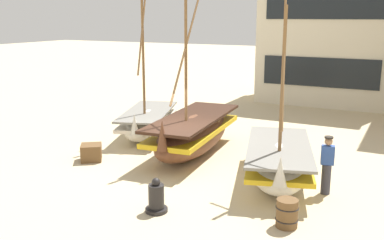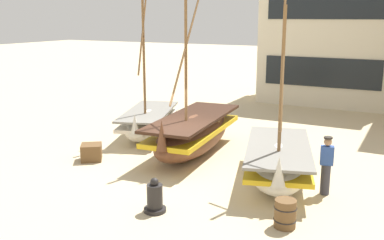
{
  "view_description": "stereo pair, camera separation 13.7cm",
  "coord_description": "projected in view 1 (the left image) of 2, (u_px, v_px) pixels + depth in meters",
  "views": [
    {
      "loc": [
        6.88,
        -12.48,
        4.94
      ],
      "look_at": [
        0.0,
        1.0,
        1.4
      ],
      "focal_mm": 41.79,
      "sensor_mm": 36.0,
      "label": 1
    },
    {
      "loc": [
        7.01,
        -12.42,
        4.94
      ],
      "look_at": [
        0.0,
        1.0,
        1.4
      ],
      "focal_mm": 41.79,
      "sensor_mm": 36.0,
      "label": 2
    }
  ],
  "objects": [
    {
      "name": "fishing_boat_near_left",
      "position": [
        278.0,
        161.0,
        13.57
      ],
      "size": [
        3.1,
        4.9,
        5.89
      ],
      "color": "silver",
      "rests_on": "ground"
    },
    {
      "name": "capstan_winch",
      "position": [
        156.0,
        198.0,
        11.47
      ],
      "size": [
        0.58,
        0.58,
        0.92
      ],
      "color": "black",
      "rests_on": "ground"
    },
    {
      "name": "fisherman_by_hull",
      "position": [
        327.0,
        166.0,
        12.53
      ],
      "size": [
        0.4,
        0.3,
        1.68
      ],
      "color": "#33333D",
      "rests_on": "ground"
    },
    {
      "name": "fishing_boat_far_right",
      "position": [
        148.0,
        122.0,
        18.69
      ],
      "size": [
        3.08,
        4.74,
        6.33
      ],
      "color": "silver",
      "rests_on": "ground"
    },
    {
      "name": "fishing_boat_centre_large",
      "position": [
        193.0,
        133.0,
        16.25
      ],
      "size": [
        2.34,
        5.58,
        6.01
      ],
      "color": "brown",
      "rests_on": "ground"
    },
    {
      "name": "harbor_building_main",
      "position": [
        332.0,
        37.0,
        26.17
      ],
      "size": [
        7.64,
        5.94,
        7.46
      ],
      "color": "beige",
      "rests_on": "ground"
    },
    {
      "name": "ground_plane",
      "position": [
        178.0,
        167.0,
        14.99
      ],
      "size": [
        120.0,
        120.0,
        0.0
      ],
      "primitive_type": "plane",
      "color": "#CCB78E"
    },
    {
      "name": "cargo_crate",
      "position": [
        91.0,
        153.0,
        15.57
      ],
      "size": [
        0.97,
        0.97,
        0.58
      ],
      "primitive_type": "cube",
      "rotation": [
        0.0,
        0.0,
        0.62
      ],
      "color": "brown",
      "rests_on": "ground"
    },
    {
      "name": "wooden_barrel",
      "position": [
        287.0,
        213.0,
        10.64
      ],
      "size": [
        0.56,
        0.56,
        0.7
      ],
      "color": "brown",
      "rests_on": "ground"
    }
  ]
}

